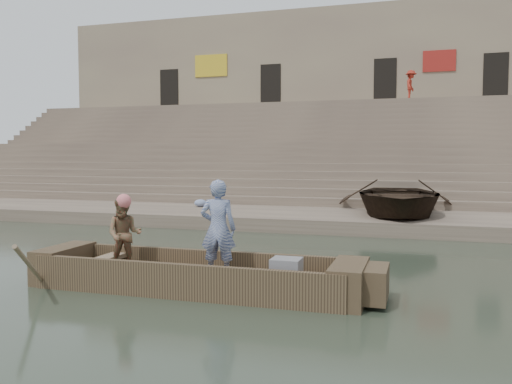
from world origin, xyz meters
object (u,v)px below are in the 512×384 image
at_px(television, 286,271).
at_px(beached_rowboat, 397,197).
at_px(main_rowboat, 195,283).
at_px(standing_man, 218,229).
at_px(pedestrian, 411,85).
at_px(rowing_man, 124,234).

relative_size(television, beached_rowboat, 0.09).
relative_size(main_rowboat, standing_man, 3.08).
bearing_deg(main_rowboat, television, 0.00).
height_order(standing_man, beached_rowboat, standing_man).
distance_m(standing_man, pedestrian, 22.85).
relative_size(rowing_man, pedestrian, 0.80).
relative_size(rowing_man, beached_rowboat, 0.24).
bearing_deg(beached_rowboat, television, -103.25).
height_order(main_rowboat, beached_rowboat, beached_rowboat).
xyz_separation_m(main_rowboat, standing_man, (0.39, 0.08, 0.92)).
bearing_deg(pedestrian, television, -176.08).
bearing_deg(beached_rowboat, main_rowboat, -112.71).
bearing_deg(main_rowboat, standing_man, 11.48).
bearing_deg(television, beached_rowboat, 81.35).
height_order(main_rowboat, standing_man, standing_man).
bearing_deg(standing_man, pedestrian, -105.11).
bearing_deg(television, rowing_man, 178.27).
distance_m(main_rowboat, rowing_man, 1.56).
distance_m(standing_man, rowing_man, 1.76).
xyz_separation_m(standing_man, beached_rowboat, (2.52, 8.83, -0.09)).
xyz_separation_m(main_rowboat, pedestrian, (3.02, 22.23, 5.89)).
relative_size(main_rowboat, pedestrian, 3.14).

